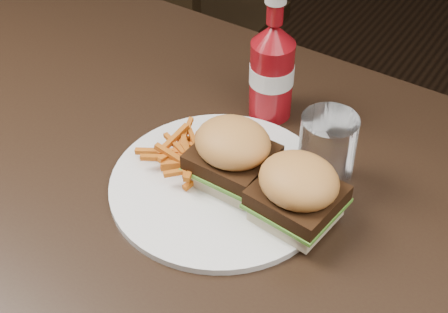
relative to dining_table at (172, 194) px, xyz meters
The scene contains 8 objects.
dining_table is the anchor object (origin of this frame).
chair_far 1.01m from the dining_table, 126.69° to the left, with size 0.47×0.47×0.04m, color black.
plate 0.07m from the dining_table, 25.87° to the left, with size 0.30×0.30×0.01m, color white.
sandwich_half_a 0.09m from the dining_table, 33.02° to the left, with size 0.09×0.09×0.02m, color #C9B096.
sandwich_half_b 0.18m from the dining_table, ahead, with size 0.09×0.09×0.02m, color #F3ECBE.
fries_pile 0.06m from the dining_table, 83.77° to the left, with size 0.10×0.10×0.04m, color #C06E0E, non-canonical shape.
ketchup_bottle 0.23m from the dining_table, 80.75° to the left, with size 0.06×0.06×0.13m, color maroon.
tumbler 0.22m from the dining_table, 32.49° to the left, with size 0.07×0.07×0.12m, color white.
Camera 1 is at (0.42, -0.53, 1.40)m, focal length 55.00 mm.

